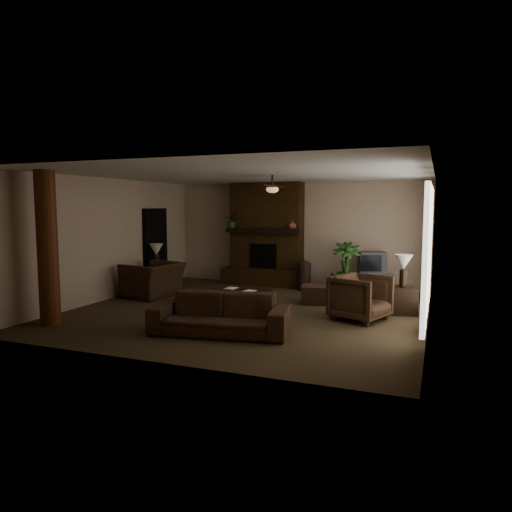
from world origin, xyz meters
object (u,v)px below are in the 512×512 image
at_px(floor_vase, 304,274).
at_px(side_table_right, 403,300).
at_px(coffee_table, 239,292).
at_px(armchair_left, 153,274).
at_px(floor_plant, 345,279).
at_px(lamp_right, 404,265).
at_px(log_column, 47,248).
at_px(ottoman, 315,294).
at_px(side_table_left, 157,279).
at_px(sofa, 220,307).
at_px(armchair_right, 361,295).
at_px(lamp_left, 156,251).
at_px(tv_stand, 374,282).

bearing_deg(floor_vase, side_table_right, -35.89).
bearing_deg(coffee_table, armchair_left, 167.32).
bearing_deg(floor_plant, lamp_right, -50.84).
bearing_deg(lamp_right, log_column, -151.55).
relative_size(ottoman, side_table_left, 1.09).
relative_size(side_table_right, lamp_right, 0.85).
distance_m(armchair_left, floor_plant, 4.70).
bearing_deg(floor_vase, floor_plant, -3.71).
height_order(sofa, armchair_left, armchair_left).
bearing_deg(sofa, armchair_right, 32.10).
relative_size(sofa, coffee_table, 1.93).
relative_size(floor_vase, side_table_left, 1.40).
xyz_separation_m(armchair_left, lamp_left, (-0.46, 0.85, 0.46)).
relative_size(tv_stand, floor_plant, 0.67).
xyz_separation_m(coffee_table, floor_plant, (1.72, 2.66, -0.02)).
height_order(coffee_table, side_table_right, side_table_right).
xyz_separation_m(coffee_table, tv_stand, (2.35, 3.11, -0.12)).
relative_size(log_column, floor_plant, 2.19).
height_order(floor_vase, floor_plant, floor_vase).
bearing_deg(lamp_left, floor_vase, 20.22).
bearing_deg(lamp_left, side_table_left, -90.00).
distance_m(tv_stand, lamp_left, 5.60).
bearing_deg(armchair_left, coffee_table, 85.40).
relative_size(floor_vase, side_table_right, 1.40).
relative_size(ottoman, floor_vase, 0.78).
xyz_separation_m(armchair_right, coffee_table, (-2.50, -0.01, -0.10)).
height_order(ottoman, tv_stand, tv_stand).
relative_size(sofa, armchair_left, 1.86).
height_order(log_column, lamp_left, log_column).
height_order(log_column, armchair_right, log_column).
bearing_deg(lamp_right, sofa, -136.15).
height_order(log_column, lamp_right, log_column).
xyz_separation_m(armchair_left, ottoman, (3.80, 0.67, -0.35)).
distance_m(coffee_table, tv_stand, 3.90).
height_order(ottoman, lamp_right, lamp_right).
distance_m(sofa, coffee_table, 1.88).
xyz_separation_m(floor_plant, side_table_right, (1.49, -1.79, -0.08)).
height_order(ottoman, floor_vase, floor_vase).
relative_size(sofa, ottoman, 3.87).
bearing_deg(coffee_table, floor_vase, 76.77).
distance_m(floor_vase, side_table_right, 3.18).
distance_m(floor_plant, side_table_left, 4.82).
xyz_separation_m(log_column, ottoman, (4.06, 3.61, -1.20)).
height_order(floor_vase, lamp_left, lamp_left).
bearing_deg(side_table_right, coffee_table, -164.86).
bearing_deg(coffee_table, side_table_left, 154.45).
relative_size(armchair_left, armchair_right, 1.31).
height_order(tv_stand, side_table_left, side_table_left).
distance_m(sofa, armchair_right, 2.76).
bearing_deg(coffee_table, lamp_right, 14.61).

